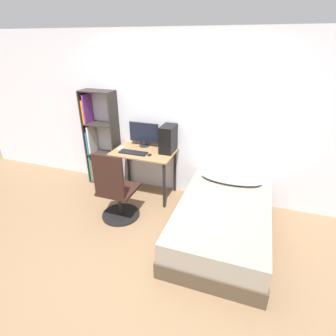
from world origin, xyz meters
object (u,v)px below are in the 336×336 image
object	(u,v)px
keyboard	(133,153)
pc_tower	(168,139)
bed	(222,221)
bookshelf	(98,143)
office_chair	(116,195)
monitor	(144,134)

from	to	relation	value
keyboard	pc_tower	size ratio (longest dim) A/B	1.06
keyboard	pc_tower	xyz separation A→B (m)	(0.48, 0.25, 0.20)
bed	keyboard	bearing A→B (deg)	161.10
bookshelf	bed	distance (m)	2.50
bookshelf	keyboard	xyz separation A→B (m)	(0.83, -0.29, 0.05)
office_chair	keyboard	world-z (taller)	office_chair
bookshelf	pc_tower	xyz separation A→B (m)	(1.31, -0.05, 0.24)
bookshelf	office_chair	xyz separation A→B (m)	(0.85, -0.92, -0.34)
bookshelf	keyboard	distance (m)	0.88
bookshelf	office_chair	size ratio (longest dim) A/B	1.55
office_chair	keyboard	bearing A→B (deg)	91.99
office_chair	monitor	size ratio (longest dim) A/B	2.11
bookshelf	pc_tower	world-z (taller)	bookshelf
office_chair	keyboard	size ratio (longest dim) A/B	2.40
bookshelf	office_chair	distance (m)	1.29
monitor	keyboard	bearing A→B (deg)	-96.05
bookshelf	monitor	bearing A→B (deg)	2.83
office_chair	pc_tower	size ratio (longest dim) A/B	2.55
bed	pc_tower	distance (m)	1.47
bookshelf	keyboard	size ratio (longest dim) A/B	3.71
bookshelf	bed	size ratio (longest dim) A/B	0.86
bed	pc_tower	size ratio (longest dim) A/B	4.57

